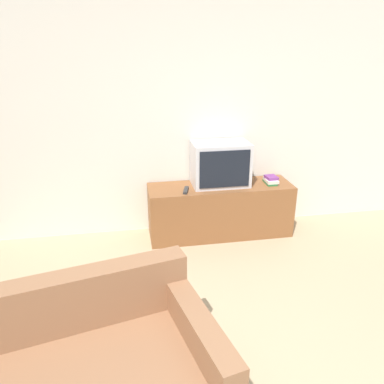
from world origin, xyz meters
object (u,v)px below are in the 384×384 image
at_px(tv_stand, 220,210).
at_px(book_stack, 271,180).
at_px(remote_on_stand, 186,190).
at_px(television, 220,164).

relative_size(tv_stand, book_stack, 7.92).
bearing_deg(remote_on_stand, book_stack, 4.46).
height_order(television, remote_on_stand, television).
height_order(television, book_stack, television).
distance_m(book_stack, remote_on_stand, 1.01).
bearing_deg(book_stack, tv_stand, 177.62).
distance_m(television, book_stack, 0.63).
relative_size(tv_stand, remote_on_stand, 8.21).
height_order(tv_stand, remote_on_stand, remote_on_stand).
xyz_separation_m(television, book_stack, (0.59, -0.07, -0.20)).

